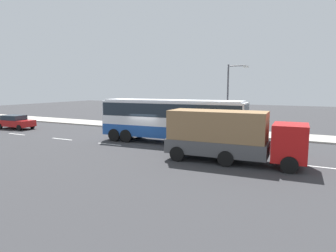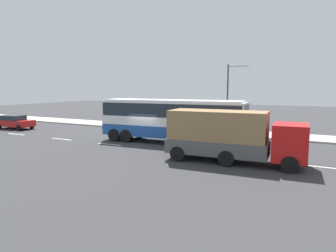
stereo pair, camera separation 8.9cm
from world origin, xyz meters
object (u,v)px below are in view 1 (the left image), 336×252
coach_bus (172,117)px  pedestrian_near_curb (171,122)px  cargo_truck (231,135)px  street_lamp (230,94)px  car_red_compact (15,122)px

coach_bus → pedestrian_near_curb: bearing=113.3°
cargo_truck → coach_bus: bearing=143.6°
cargo_truck → pedestrian_near_curb: bearing=129.4°
street_lamp → coach_bus: bearing=-117.9°
coach_bus → cargo_truck: (6.13, -4.05, -0.53)m
cargo_truck → pedestrian_near_curb: (-9.13, 10.05, -0.71)m
cargo_truck → street_lamp: size_ratio=1.28×
car_red_compact → street_lamp: street_lamp is taller
car_red_compact → pedestrian_near_curb: bearing=16.3°
coach_bus → car_red_compact: coach_bus is taller
cargo_truck → pedestrian_near_curb: size_ratio=5.57×
cargo_truck → car_red_compact: size_ratio=1.94×
coach_bus → car_red_compact: bearing=177.5°
cargo_truck → street_lamp: bearing=102.8°
street_lamp → car_red_compact: bearing=-164.3°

